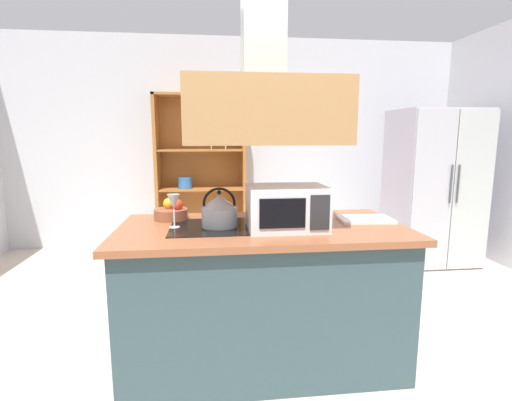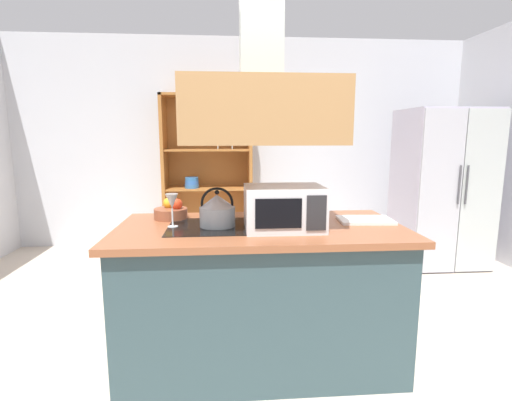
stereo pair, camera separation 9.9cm
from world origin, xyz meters
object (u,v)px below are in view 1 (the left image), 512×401
object	(u,v)px
refrigerator	(433,187)
fruit_bowl	(171,212)
kettle	(219,211)
wine_glass_on_counter	(174,203)
microwave	(286,207)
dish_cabinet	(201,182)
cutting_board	(365,219)

from	to	relation	value
refrigerator	fruit_bowl	size ratio (longest dim) A/B	7.87
kettle	wine_glass_on_counter	distance (m)	0.28
microwave	dish_cabinet	bearing A→B (deg)	101.87
cutting_board	wine_glass_on_counter	size ratio (longest dim) A/B	1.65
fruit_bowl	wine_glass_on_counter	bearing A→B (deg)	-80.25
refrigerator	kettle	xyz separation A→B (m)	(-2.47, -1.78, 0.13)
dish_cabinet	kettle	bearing A→B (deg)	-86.09
fruit_bowl	microwave	bearing A→B (deg)	-26.19
microwave	refrigerator	bearing A→B (deg)	42.11
cutting_board	fruit_bowl	bearing A→B (deg)	171.63
cutting_board	fruit_bowl	world-z (taller)	fruit_bowl
refrigerator	fruit_bowl	distance (m)	3.18
refrigerator	microwave	xyz separation A→B (m)	(-2.08, -1.88, 0.16)
dish_cabinet	microwave	world-z (taller)	dish_cabinet
cutting_board	microwave	bearing A→B (deg)	-163.84
cutting_board	wine_glass_on_counter	xyz separation A→B (m)	(-1.23, -0.06, 0.14)
microwave	wine_glass_on_counter	distance (m)	0.68
refrigerator	dish_cabinet	size ratio (longest dim) A/B	0.89
refrigerator	kettle	bearing A→B (deg)	-144.23
wine_glass_on_counter	microwave	bearing A→B (deg)	-8.63
kettle	cutting_board	distance (m)	0.97
kettle	wine_glass_on_counter	bearing A→B (deg)	178.59
microwave	wine_glass_on_counter	xyz separation A→B (m)	(-0.67, 0.10, 0.02)
refrigerator	dish_cabinet	bearing A→B (deg)	161.77
kettle	fruit_bowl	bearing A→B (deg)	140.99
microwave	cutting_board	bearing A→B (deg)	16.16
dish_cabinet	cutting_board	distance (m)	2.83
refrigerator	kettle	world-z (taller)	refrigerator
fruit_bowl	dish_cabinet	bearing A→B (deg)	86.81
wine_glass_on_counter	fruit_bowl	xyz separation A→B (m)	(-0.04, 0.25, -0.10)
wine_glass_on_counter	kettle	bearing A→B (deg)	-1.41
dish_cabinet	kettle	size ratio (longest dim) A/B	8.12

